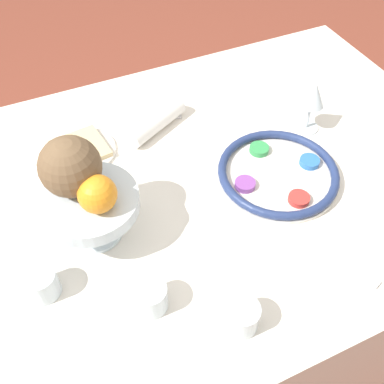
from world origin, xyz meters
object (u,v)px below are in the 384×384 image
(wine_glass, at_px, (313,97))
(cup_far, at_px, (242,317))
(bread_plate, at_px, (81,150))
(cup_mid, at_px, (42,284))
(napkin_roll, at_px, (156,122))
(cup_near, at_px, (150,297))
(coconut, at_px, (70,167))
(fruit_stand, at_px, (90,205))
(seder_plate, at_px, (278,173))
(orange_fruit, at_px, (97,194))

(wine_glass, relative_size, cup_far, 2.19)
(bread_plate, bearing_deg, cup_mid, 64.66)
(bread_plate, xyz_separation_m, cup_far, (-0.14, 0.56, 0.02))
(napkin_roll, relative_size, cup_near, 2.88)
(coconut, bearing_deg, wine_glass, -173.47)
(fruit_stand, bearing_deg, bread_plate, -97.44)
(wine_glass, bearing_deg, bread_plate, -15.20)
(cup_near, xyz_separation_m, cup_far, (-0.13, 0.10, 0.00))
(seder_plate, bearing_deg, fruit_stand, -2.66)
(napkin_roll, relative_size, cup_mid, 2.88)
(coconut, xyz_separation_m, cup_mid, (0.12, 0.12, -0.15))
(seder_plate, relative_size, wine_glass, 2.02)
(fruit_stand, distance_m, napkin_roll, 0.36)
(orange_fruit, bearing_deg, fruit_stand, -65.99)
(napkin_roll, bearing_deg, cup_far, 84.17)
(cup_mid, bearing_deg, wine_glass, -164.95)
(orange_fruit, bearing_deg, seder_plate, -178.20)
(wine_glass, height_order, orange_fruit, orange_fruit)
(coconut, bearing_deg, bread_plate, -102.10)
(wine_glass, distance_m, fruit_stand, 0.60)
(orange_fruit, relative_size, cup_mid, 1.16)
(napkin_roll, xyz_separation_m, cup_mid, (0.37, 0.35, 0.00))
(wine_glass, xyz_separation_m, coconut, (0.61, 0.07, 0.08))
(coconut, height_order, cup_mid, coconut)
(bread_plate, bearing_deg, fruit_stand, 82.56)
(coconut, distance_m, cup_mid, 0.22)
(bread_plate, bearing_deg, wine_glass, 164.80)
(wine_glass, relative_size, napkin_roll, 0.76)
(bread_plate, bearing_deg, seder_plate, 145.37)
(napkin_roll, height_order, cup_far, cup_far)
(cup_near, bearing_deg, napkin_roll, -112.50)
(fruit_stand, xyz_separation_m, cup_far, (-0.18, 0.30, -0.06))
(seder_plate, bearing_deg, coconut, -6.78)
(fruit_stand, bearing_deg, cup_near, 102.32)
(seder_plate, bearing_deg, napkin_roll, -55.01)
(cup_mid, distance_m, cup_far, 0.37)
(cup_mid, bearing_deg, orange_fruit, -157.92)
(coconut, distance_m, cup_near, 0.28)
(coconut, relative_size, cup_near, 1.86)
(cup_mid, height_order, cup_far, same)
(wine_glass, xyz_separation_m, bread_plate, (0.56, -0.15, -0.09))
(seder_plate, bearing_deg, cup_mid, 7.32)
(seder_plate, xyz_separation_m, coconut, (0.44, -0.05, 0.16))
(wine_glass, distance_m, bread_plate, 0.59)
(cup_mid, bearing_deg, cup_far, 145.43)
(bread_plate, bearing_deg, coconut, 77.90)
(seder_plate, distance_m, wine_glass, 0.22)
(orange_fruit, xyz_separation_m, cup_near, (-0.03, 0.17, -0.12))
(fruit_stand, bearing_deg, wine_glass, -170.20)
(napkin_roll, relative_size, cup_far, 2.88)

